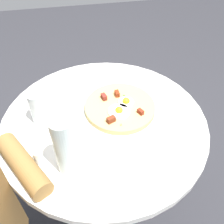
% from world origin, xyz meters
% --- Properties ---
extents(ground_plane, '(6.00, 6.00, 0.00)m').
position_xyz_m(ground_plane, '(0.00, 0.00, 0.00)').
color(ground_plane, '#2D2D33').
extents(dining_table, '(0.80, 0.80, 0.73)m').
position_xyz_m(dining_table, '(0.00, 0.00, 0.56)').
color(dining_table, silver).
rests_on(dining_table, ground_plane).
extents(pizza_plate, '(0.34, 0.34, 0.01)m').
position_xyz_m(pizza_plate, '(-0.07, -0.04, 0.74)').
color(pizza_plate, silver).
rests_on(pizza_plate, dining_table).
extents(breakfast_pizza, '(0.28, 0.28, 0.05)m').
position_xyz_m(breakfast_pizza, '(-0.07, -0.04, 0.76)').
color(breakfast_pizza, tan).
rests_on(breakfast_pizza, pizza_plate).
extents(bread_plate, '(0.16, 0.16, 0.01)m').
position_xyz_m(bread_plate, '(0.01, 0.27, 0.74)').
color(bread_plate, white).
rests_on(bread_plate, dining_table).
extents(napkin, '(0.16, 0.18, 0.00)m').
position_xyz_m(napkin, '(0.16, -0.19, 0.73)').
color(napkin, white).
rests_on(napkin, dining_table).
extents(fork, '(0.03, 0.18, 0.00)m').
position_xyz_m(fork, '(0.18, -0.19, 0.74)').
color(fork, silver).
rests_on(fork, napkin).
extents(knife, '(0.03, 0.18, 0.00)m').
position_xyz_m(knife, '(0.14, -0.19, 0.74)').
color(knife, silver).
rests_on(knife, napkin).
extents(water_glass, '(0.07, 0.07, 0.14)m').
position_xyz_m(water_glass, '(0.24, -0.05, 0.80)').
color(water_glass, silver).
rests_on(water_glass, dining_table).
extents(water_bottle, '(0.07, 0.07, 0.22)m').
position_xyz_m(water_bottle, '(0.15, 0.19, 0.84)').
color(water_bottle, silver).
rests_on(water_bottle, dining_table).
extents(salt_shaker, '(0.03, 0.03, 0.05)m').
position_xyz_m(salt_shaker, '(0.25, 0.15, 0.76)').
color(salt_shaker, white).
rests_on(salt_shaker, dining_table).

